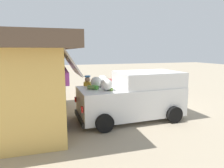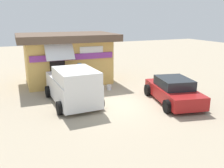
{
  "view_description": "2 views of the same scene",
  "coord_description": "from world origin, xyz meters",
  "px_view_note": "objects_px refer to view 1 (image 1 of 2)",
  "views": [
    {
      "loc": [
        -9.49,
        4.38,
        2.76
      ],
      "look_at": [
        -1.08,
        1.65,
        1.26
      ],
      "focal_mm": 31.47,
      "sensor_mm": 36.0,
      "label": 1
    },
    {
      "loc": [
        -5.34,
        -10.8,
        4.34
      ],
      "look_at": [
        -0.11,
        1.12,
        0.79
      ],
      "focal_mm": 39.46,
      "sensor_mm": 36.0,
      "label": 2
    }
  ],
  "objects_px": {
    "storefront_bar": "(15,79)",
    "parked_sedan": "(130,83)",
    "unloaded_banana_pile": "(44,123)",
    "vendor_standing": "(88,93)",
    "paint_bucket": "(86,102)",
    "delivery_van": "(133,95)",
    "customer_bending": "(101,104)"
  },
  "relations": [
    {
      "from": "paint_bucket",
      "to": "vendor_standing",
      "type": "bearing_deg",
      "value": 172.31
    },
    {
      "from": "vendor_standing",
      "to": "paint_bucket",
      "type": "xyz_separation_m",
      "value": [
        1.76,
        -0.24,
        -0.85
      ]
    },
    {
      "from": "customer_bending",
      "to": "paint_bucket",
      "type": "bearing_deg",
      "value": 0.43
    },
    {
      "from": "vendor_standing",
      "to": "customer_bending",
      "type": "height_order",
      "value": "vendor_standing"
    },
    {
      "from": "paint_bucket",
      "to": "delivery_van",
      "type": "bearing_deg",
      "value": -150.97
    },
    {
      "from": "parked_sedan",
      "to": "customer_bending",
      "type": "xyz_separation_m",
      "value": [
        -5.18,
        3.41,
        0.19
      ]
    },
    {
      "from": "storefront_bar",
      "to": "paint_bucket",
      "type": "distance_m",
      "value": 3.82
    },
    {
      "from": "parked_sedan",
      "to": "vendor_standing",
      "type": "xyz_separation_m",
      "value": [
        -3.96,
        3.67,
        0.39
      ]
    },
    {
      "from": "delivery_van",
      "to": "unloaded_banana_pile",
      "type": "height_order",
      "value": "delivery_van"
    },
    {
      "from": "delivery_van",
      "to": "unloaded_banana_pile",
      "type": "relative_size",
      "value": 5.4
    },
    {
      "from": "delivery_van",
      "to": "customer_bending",
      "type": "relative_size",
      "value": 3.73
    },
    {
      "from": "vendor_standing",
      "to": "customer_bending",
      "type": "distance_m",
      "value": 1.27
    },
    {
      "from": "parked_sedan",
      "to": "delivery_van",
      "type": "bearing_deg",
      "value": 157.97
    },
    {
      "from": "delivery_van",
      "to": "unloaded_banana_pile",
      "type": "distance_m",
      "value": 3.58
    },
    {
      "from": "customer_bending",
      "to": "delivery_van",
      "type": "bearing_deg",
      "value": -77.18
    },
    {
      "from": "parked_sedan",
      "to": "customer_bending",
      "type": "distance_m",
      "value": 6.21
    },
    {
      "from": "parked_sedan",
      "to": "unloaded_banana_pile",
      "type": "relative_size",
      "value": 4.82
    },
    {
      "from": "delivery_van",
      "to": "parked_sedan",
      "type": "bearing_deg",
      "value": -22.03
    },
    {
      "from": "storefront_bar",
      "to": "vendor_standing",
      "type": "relative_size",
      "value": 3.73
    },
    {
      "from": "delivery_van",
      "to": "customer_bending",
      "type": "bearing_deg",
      "value": 102.82
    },
    {
      "from": "storefront_bar",
      "to": "unloaded_banana_pile",
      "type": "relative_size",
      "value": 7.29
    },
    {
      "from": "storefront_bar",
      "to": "unloaded_banana_pile",
      "type": "bearing_deg",
      "value": -133.46
    },
    {
      "from": "unloaded_banana_pile",
      "to": "vendor_standing",
      "type": "bearing_deg",
      "value": -61.86
    },
    {
      "from": "storefront_bar",
      "to": "parked_sedan",
      "type": "bearing_deg",
      "value": -58.03
    },
    {
      "from": "paint_bucket",
      "to": "customer_bending",
      "type": "bearing_deg",
      "value": -179.57
    },
    {
      "from": "customer_bending",
      "to": "unloaded_banana_pile",
      "type": "relative_size",
      "value": 1.45
    },
    {
      "from": "customer_bending",
      "to": "unloaded_banana_pile",
      "type": "bearing_deg",
      "value": 82.37
    },
    {
      "from": "delivery_van",
      "to": "vendor_standing",
      "type": "bearing_deg",
      "value": 62.34
    },
    {
      "from": "delivery_van",
      "to": "paint_bucket",
      "type": "xyz_separation_m",
      "value": [
        2.65,
        1.47,
        -0.81
      ]
    },
    {
      "from": "delivery_van",
      "to": "vendor_standing",
      "type": "height_order",
      "value": "delivery_van"
    },
    {
      "from": "storefront_bar",
      "to": "delivery_van",
      "type": "bearing_deg",
      "value": -100.81
    },
    {
      "from": "storefront_bar",
      "to": "delivery_van",
      "type": "height_order",
      "value": "storefront_bar"
    }
  ]
}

